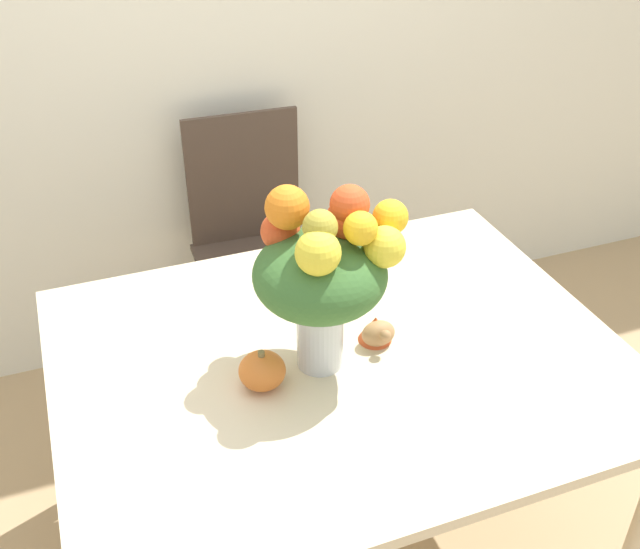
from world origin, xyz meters
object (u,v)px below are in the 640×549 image
Objects in this scene: turkey_figurine at (377,331)px; dining_chair_near_window at (255,248)px; flower_vase at (323,270)px; pumpkin at (262,371)px.

turkey_figurine is 0.94m from dining_chair_near_window.
pumpkin is at bearing -168.87° from flower_vase.
dining_chair_near_window is at bearing 75.23° from pumpkin.
dining_chair_near_window is at bearing 84.18° from flower_vase.
turkey_figurine is (0.31, 0.05, -0.01)m from pumpkin.
flower_vase is 0.27m from pumpkin.
pumpkin is at bearing -102.85° from dining_chair_near_window.
dining_chair_near_window is at bearing 93.55° from turkey_figurine.
turkey_figurine is at bearing 9.64° from pumpkin.
flower_vase is 0.47× the size of dining_chair_near_window.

